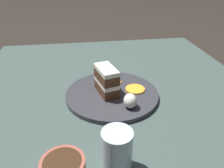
{
  "coord_description": "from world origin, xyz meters",
  "views": [
    {
      "loc": [
        -0.64,
        0.1,
        0.42
      ],
      "look_at": [
        -0.02,
        0.01,
        0.07
      ],
      "focal_mm": 35.0,
      "sensor_mm": 36.0,
      "label": 1
    }
  ],
  "objects_px": {
    "cream_dollop": "(130,101)",
    "orange_garnish": "(135,89)",
    "plate": "(112,94)",
    "drinking_glass": "(117,154)",
    "cake_slice": "(106,80)"
  },
  "relations": [
    {
      "from": "cream_dollop",
      "to": "orange_garnish",
      "type": "relative_size",
      "value": 0.68
    },
    {
      "from": "cake_slice",
      "to": "orange_garnish",
      "type": "height_order",
      "value": "cake_slice"
    },
    {
      "from": "cream_dollop",
      "to": "drinking_glass",
      "type": "relative_size",
      "value": 0.43
    },
    {
      "from": "plate",
      "to": "drinking_glass",
      "type": "bearing_deg",
      "value": 173.45
    },
    {
      "from": "plate",
      "to": "orange_garnish",
      "type": "xyz_separation_m",
      "value": [
        0.01,
        -0.08,
        0.01
      ]
    },
    {
      "from": "plate",
      "to": "drinking_glass",
      "type": "distance_m",
      "value": 0.3
    },
    {
      "from": "cake_slice",
      "to": "cream_dollop",
      "type": "height_order",
      "value": "cake_slice"
    },
    {
      "from": "plate",
      "to": "cake_slice",
      "type": "xyz_separation_m",
      "value": [
        0.0,
        0.02,
        0.05
      ]
    },
    {
      "from": "orange_garnish",
      "to": "drinking_glass",
      "type": "distance_m",
      "value": 0.32
    },
    {
      "from": "drinking_glass",
      "to": "cream_dollop",
      "type": "bearing_deg",
      "value": -20.23
    },
    {
      "from": "plate",
      "to": "cream_dollop",
      "type": "distance_m",
      "value": 0.1
    },
    {
      "from": "orange_garnish",
      "to": "cake_slice",
      "type": "bearing_deg",
      "value": 91.56
    },
    {
      "from": "cake_slice",
      "to": "drinking_glass",
      "type": "height_order",
      "value": "cake_slice"
    },
    {
      "from": "orange_garnish",
      "to": "drinking_glass",
      "type": "relative_size",
      "value": 0.64
    },
    {
      "from": "orange_garnish",
      "to": "drinking_glass",
      "type": "height_order",
      "value": "drinking_glass"
    }
  ]
}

